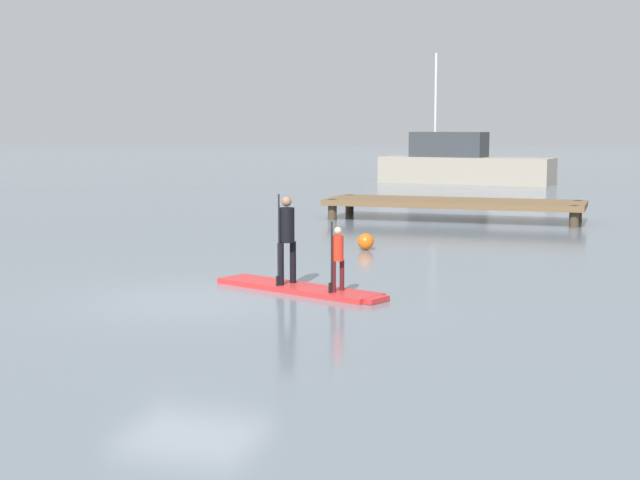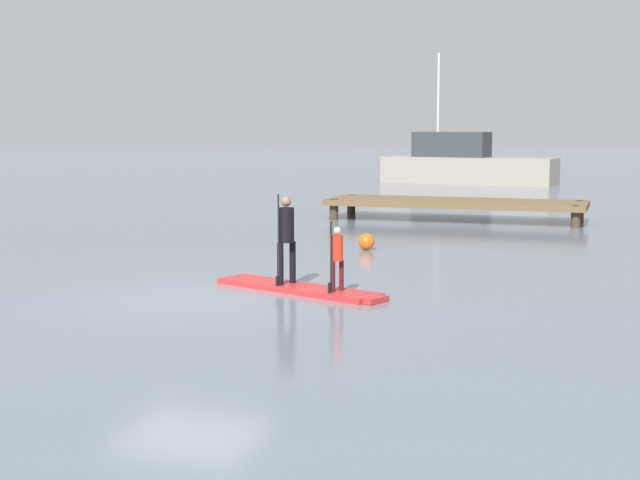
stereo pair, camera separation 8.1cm
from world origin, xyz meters
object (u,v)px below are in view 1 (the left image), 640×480
paddleboard_near (301,289)px  paddler_child_solo (337,255)px  paddler_adult (287,234)px  mooring_buoy_mid (366,242)px  fishing_boat_white_large (462,164)px

paddleboard_near → paddler_child_solo: size_ratio=2.87×
paddler_adult → paddler_child_solo: paddler_adult is taller
mooring_buoy_mid → fishing_boat_white_large: bearing=94.7°
fishing_boat_white_large → mooring_buoy_mid: 26.65m
fishing_boat_white_large → mooring_buoy_mid: (2.16, -26.56, -0.78)m
paddleboard_near → paddler_child_solo: (0.80, -0.34, 0.69)m
paddleboard_near → fishing_boat_white_large: 32.56m
fishing_boat_white_large → mooring_buoy_mid: bearing=-85.3°
paddler_child_solo → fishing_boat_white_large: bearing=95.8°
paddler_child_solo → fishing_boat_white_large: 32.96m
paddler_child_solo → mooring_buoy_mid: (-1.18, 6.23, -0.54)m
mooring_buoy_mid → paddler_child_solo: bearing=-79.2°
fishing_boat_white_large → mooring_buoy_mid: size_ratio=22.66×
paddler_child_solo → mooring_buoy_mid: paddler_child_solo is taller
paddler_adult → mooring_buoy_mid: bearing=90.7°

